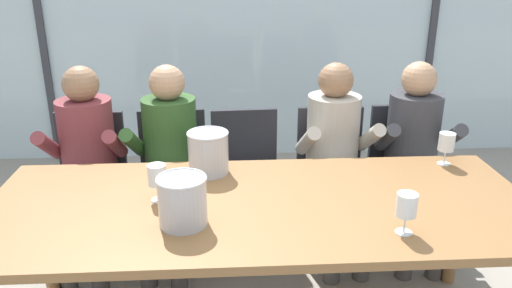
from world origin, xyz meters
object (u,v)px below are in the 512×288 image
(dining_table, at_px, (261,215))
(ice_bucket_primary, at_px, (182,200))
(ice_bucket_secondary, at_px, (208,152))
(wine_glass_by_left_taster, at_px, (447,143))
(chair_right_of_center, at_px, (331,167))
(wine_glass_near_bucket, at_px, (157,177))
(chair_near_window_right, at_px, (404,164))
(chair_center, at_px, (246,170))
(chair_left_of_center, at_px, (174,171))
(person_charcoal_jacket, at_px, (415,148))
(wine_glass_center_pour, at_px, (407,207))
(chair_near_curtain, at_px, (90,174))
(person_olive_shirt, at_px, (169,154))
(person_maroon_top, at_px, (86,156))
(person_beige_jumper, at_px, (336,150))

(dining_table, relative_size, ice_bucket_primary, 11.69)
(ice_bucket_secondary, height_order, wine_glass_by_left_taster, ice_bucket_secondary)
(chair_right_of_center, bearing_deg, wine_glass_near_bucket, -138.01)
(dining_table, bearing_deg, chair_near_window_right, 42.92)
(chair_center, relative_size, chair_right_of_center, 1.00)
(chair_left_of_center, distance_m, chair_right_of_center, 1.00)
(dining_table, xyz_separation_m, ice_bucket_primary, (-0.33, -0.17, 0.18))
(person_charcoal_jacket, relative_size, ice_bucket_primary, 5.73)
(wine_glass_by_left_taster, xyz_separation_m, wine_glass_center_pour, (-0.45, -0.68, 0.00))
(chair_right_of_center, relative_size, person_charcoal_jacket, 0.74)
(ice_bucket_secondary, bearing_deg, wine_glass_by_left_taster, 1.54)
(ice_bucket_secondary, relative_size, wine_glass_center_pour, 1.26)
(chair_near_curtain, distance_m, person_charcoal_jacket, 2.01)
(wine_glass_by_left_taster, distance_m, wine_glass_near_bucket, 1.51)
(ice_bucket_primary, height_order, wine_glass_near_bucket, ice_bucket_primary)
(wine_glass_by_left_taster, bearing_deg, ice_bucket_primary, -157.43)
(person_olive_shirt, relative_size, ice_bucket_primary, 5.73)
(chair_center, xyz_separation_m, chair_right_of_center, (0.55, 0.02, 0.00))
(person_charcoal_jacket, bearing_deg, chair_near_window_right, 92.22)
(person_olive_shirt, relative_size, wine_glass_by_left_taster, 6.99)
(person_charcoal_jacket, distance_m, wine_glass_by_left_taster, 0.42)
(chair_near_curtain, height_order, wine_glass_by_left_taster, wine_glass_by_left_taster)
(person_maroon_top, distance_m, wine_glass_center_pour, 1.88)
(chair_left_of_center, xyz_separation_m, person_olive_shirt, (-0.01, -0.14, 0.17))
(wine_glass_by_left_taster, bearing_deg, wine_glass_near_bucket, -167.15)
(chair_near_window_right, xyz_separation_m, wine_glass_by_left_taster, (0.00, -0.55, 0.35))
(chair_near_window_right, bearing_deg, person_charcoal_jacket, -92.53)
(person_maroon_top, relative_size, ice_bucket_primary, 5.73)
(chair_center, bearing_deg, person_maroon_top, -175.18)
(chair_right_of_center, height_order, wine_glass_by_left_taster, wine_glass_by_left_taster)
(chair_left_of_center, xyz_separation_m, wine_glass_near_bucket, (0.03, -0.86, 0.35))
(chair_right_of_center, xyz_separation_m, person_charcoal_jacket, (0.48, -0.14, 0.17))
(person_charcoal_jacket, bearing_deg, chair_center, 176.97)
(dining_table, bearing_deg, person_beige_jumper, 56.52)
(chair_center, distance_m, person_beige_jumper, 0.58)
(chair_near_curtain, relative_size, person_maroon_top, 0.74)
(person_charcoal_jacket, bearing_deg, chair_right_of_center, 167.49)
(chair_center, xyz_separation_m, wine_glass_by_left_taster, (1.04, -0.51, 0.35))
(chair_center, distance_m, wine_glass_center_pour, 1.37)
(chair_near_window_right, height_order, ice_bucket_secondary, ice_bucket_secondary)
(person_olive_shirt, height_order, wine_glass_by_left_taster, person_olive_shirt)
(chair_near_curtain, xyz_separation_m, chair_right_of_center, (1.52, 0.01, 0.00))
(chair_left_of_center, xyz_separation_m, person_maroon_top, (-0.49, -0.14, 0.17))
(chair_right_of_center, bearing_deg, chair_near_curtain, -178.94)
(chair_center, xyz_separation_m, person_beige_jumper, (0.54, -0.12, 0.17))
(chair_center, height_order, ice_bucket_secondary, ice_bucket_secondary)
(wine_glass_by_left_taster, bearing_deg, ice_bucket_secondary, -178.46)
(person_maroon_top, bearing_deg, wine_glass_center_pour, -34.72)
(chair_right_of_center, distance_m, person_beige_jumper, 0.22)
(chair_near_window_right, distance_m, person_maroon_top, 2.00)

